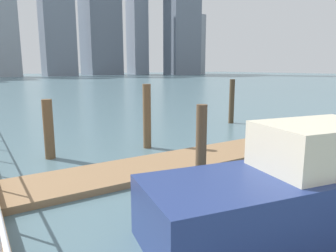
% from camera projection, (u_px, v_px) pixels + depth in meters
% --- Properties ---
extents(ground_plane, '(300.00, 300.00, 0.00)m').
position_uv_depth(ground_plane, '(41.00, 122.00, 17.92)').
color(ground_plane, slate).
extents(floating_dock, '(13.55, 2.00, 0.18)m').
position_uv_depth(floating_dock, '(204.00, 157.00, 10.70)').
color(floating_dock, '#93704C').
rests_on(floating_dock, ground_plane).
extents(dock_piling_0, '(0.29, 0.29, 2.46)m').
position_uv_depth(dock_piling_0, '(232.00, 101.00, 17.49)').
color(dock_piling_0, '#473826').
rests_on(dock_piling_0, ground_plane).
extents(dock_piling_1, '(0.29, 0.29, 2.14)m').
position_uv_depth(dock_piling_1, '(201.00, 144.00, 8.44)').
color(dock_piling_1, brown).
rests_on(dock_piling_1, ground_plane).
extents(dock_piling_2, '(0.31, 0.31, 2.49)m').
position_uv_depth(dock_piling_2, '(147.00, 116.00, 12.06)').
color(dock_piling_2, brown).
rests_on(dock_piling_2, ground_plane).
extents(dock_piling_3, '(0.27, 0.27, 1.57)m').
position_uv_depth(dock_piling_3, '(327.00, 158.00, 8.13)').
color(dock_piling_3, '#473826').
rests_on(dock_piling_3, ground_plane).
extents(dock_piling_4, '(0.34, 0.34, 2.05)m').
position_uv_depth(dock_piling_4, '(49.00, 129.00, 10.67)').
color(dock_piling_4, brown).
rests_on(dock_piling_4, ground_plane).
extents(moored_boat_0, '(5.70, 2.89, 2.05)m').
position_uv_depth(moored_boat_0, '(290.00, 189.00, 6.04)').
color(moored_boat_0, navy).
rests_on(moored_boat_0, ground_plane).
extents(skyline_tower_2, '(11.10, 7.74, 32.11)m').
position_uv_depth(skyline_tower_2, '(0.00, 26.00, 99.60)').
color(skyline_tower_2, '#8C939E').
rests_on(skyline_tower_2, ground_plane).
extents(skyline_tower_3, '(11.72, 7.81, 39.57)m').
position_uv_depth(skyline_tower_3, '(57.00, 19.00, 109.33)').
color(skyline_tower_3, slate).
rests_on(skyline_tower_3, ground_plane).
extents(skyline_tower_4, '(14.62, 13.10, 48.84)m').
position_uv_depth(skyline_tower_4, '(100.00, 14.00, 125.98)').
color(skyline_tower_4, slate).
rests_on(skyline_tower_4, ground_plane).
extents(skyline_tower_6, '(12.96, 9.49, 48.17)m').
position_uv_depth(skyline_tower_6, '(182.00, 15.00, 128.09)').
color(skyline_tower_6, slate).
rests_on(skyline_tower_6, ground_plane).
extents(skyline_tower_7, '(10.01, 12.68, 26.71)m').
position_uv_depth(skyline_tower_7, '(189.00, 45.00, 146.60)').
color(skyline_tower_7, '#8C939E').
rests_on(skyline_tower_7, ground_plane).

